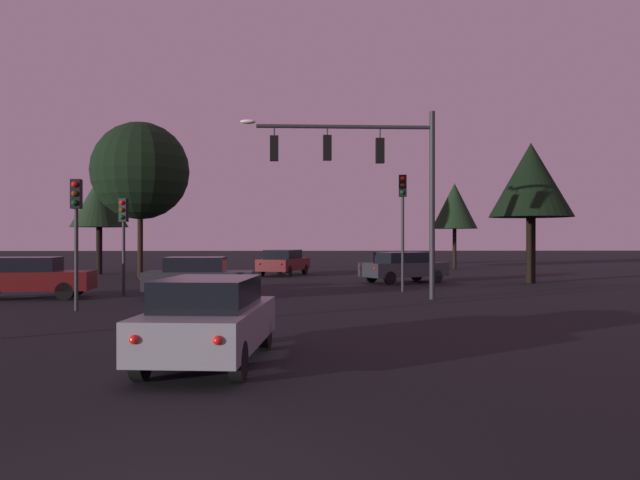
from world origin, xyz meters
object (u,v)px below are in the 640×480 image
object	(u,v)px
traffic_light_corner_left	(123,226)
tree_right_cluster	(455,206)
tree_center_horizon	(140,171)
car_far_lane	(284,262)
traffic_light_corner_right	(76,217)
car_crossing_left	(26,277)
traffic_signal_mast_arm	(370,167)
car_crossing_right	(199,277)
tree_left_far	(99,202)
tree_behind_sign	(531,181)
car_nearside_lane	(210,319)
traffic_light_median	(403,210)
car_parked_lot	(403,267)

from	to	relation	value
traffic_light_corner_left	tree_right_cluster	world-z (taller)	tree_right_cluster
tree_center_horizon	car_far_lane	bearing A→B (deg)	17.13
traffic_light_corner_right	car_crossing_left	xyz separation A→B (m)	(-3.20, 4.06, -2.06)
traffic_signal_mast_arm	car_crossing_right	distance (m)	7.46
traffic_light_corner_left	tree_left_far	world-z (taller)	tree_left_far
traffic_signal_mast_arm	tree_behind_sign	xyz separation A→B (m)	(8.85, 8.23, 0.27)
car_nearside_lane	traffic_light_corner_left	bearing A→B (deg)	110.88
car_crossing_right	tree_right_cluster	xyz separation A→B (m)	(15.04, 22.83, 3.76)
traffic_signal_mast_arm	tree_center_horizon	size ratio (longest dim) A/B	0.81
traffic_signal_mast_arm	car_crossing_left	distance (m)	13.20
tree_left_far	tree_behind_sign	bearing A→B (deg)	-20.35
traffic_light_median	car_parked_lot	xyz separation A→B (m)	(0.89, 5.43, -2.60)
traffic_light_corner_left	car_crossing_left	xyz separation A→B (m)	(-3.21, -1.18, -1.88)
traffic_light_corner_right	traffic_light_median	world-z (taller)	traffic_light_median
car_nearside_lane	traffic_light_median	bearing A→B (deg)	68.81
tree_right_cluster	tree_left_far	bearing A→B (deg)	-164.70
tree_right_cluster	car_nearside_lane	bearing A→B (deg)	-110.08
car_crossing_left	car_far_lane	bearing A→B (deg)	58.11
traffic_light_median	tree_center_horizon	bearing A→B (deg)	143.75
traffic_light_corner_right	tree_behind_sign	world-z (taller)	tree_behind_sign
traffic_light_corner_right	car_nearside_lane	bearing A→B (deg)	-58.25
car_nearside_lane	tree_left_far	size ratio (longest dim) A/B	0.75
traffic_light_median	tree_behind_sign	size ratio (longest dim) A/B	0.70
traffic_light_corner_left	traffic_signal_mast_arm	bearing A→B (deg)	-11.84
car_crossing_left	tree_center_horizon	world-z (taller)	tree_center_horizon
traffic_signal_mast_arm	car_nearside_lane	size ratio (longest dim) A/B	1.56
car_far_lane	tree_behind_sign	size ratio (longest dim) A/B	0.70
traffic_signal_mast_arm	tree_center_horizon	xyz separation A→B (m)	(-11.40, 12.90, 1.16)
car_crossing_left	tree_center_horizon	bearing A→B (deg)	84.52
traffic_light_corner_left	car_crossing_right	distance (m)	3.83
car_nearside_lane	car_crossing_right	size ratio (longest dim) A/B	1.12
traffic_light_corner_left	traffic_light_corner_right	xyz separation A→B (m)	(-0.01, -5.24, 0.18)
traffic_signal_mast_arm	car_far_lane	size ratio (longest dim) A/B	1.45
traffic_light_corner_right	traffic_light_median	distance (m)	12.88
car_crossing_right	tree_center_horizon	bearing A→B (deg)	112.81
car_parked_lot	car_crossing_left	bearing A→B (deg)	-152.31
traffic_light_corner_left	traffic_light_corner_right	bearing A→B (deg)	-90.06
traffic_light_corner_left	traffic_light_corner_right	distance (m)	5.25
tree_left_far	tree_right_cluster	xyz separation A→B (m)	(23.70, 6.49, 0.11)
traffic_signal_mast_arm	car_nearside_lane	distance (m)	13.07
traffic_light_median	tree_right_cluster	distance (m)	21.47
traffic_signal_mast_arm	traffic_light_corner_left	world-z (taller)	traffic_signal_mast_arm
traffic_light_corner_left	car_nearside_lane	xyz separation A→B (m)	(5.23, -13.70, -1.88)
car_parked_lot	tree_left_far	world-z (taller)	tree_left_far
traffic_signal_mast_arm	tree_right_cluster	bearing A→B (deg)	69.56
traffic_light_median	car_parked_lot	world-z (taller)	traffic_light_median
car_parked_lot	tree_center_horizon	distance (m)	15.48
traffic_light_median	tree_behind_sign	bearing A→B (deg)	34.63
car_crossing_right	tree_center_horizon	size ratio (longest dim) A/B	0.47
traffic_light_corner_right	car_crossing_right	world-z (taller)	traffic_light_corner_right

